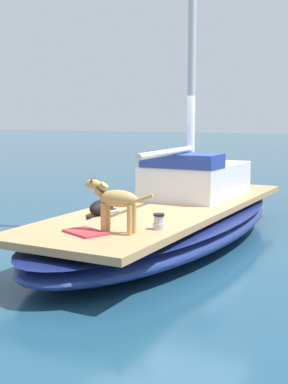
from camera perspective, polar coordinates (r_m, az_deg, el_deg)
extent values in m
plane|color=navy|center=(9.09, 2.66, -5.50)|extent=(120.00, 120.00, 0.00)
ellipsoid|color=navy|center=(9.03, 2.67, -3.78)|extent=(2.90, 7.33, 0.56)
ellipsoid|color=navy|center=(9.00, 2.68, -2.66)|extent=(2.92, 7.37, 0.08)
cube|color=tan|center=(8.97, 2.69, -1.71)|extent=(2.42, 6.73, 0.10)
cylinder|color=silver|center=(8.65, 2.54, 4.27)|extent=(0.10, 2.20, 0.10)
cube|color=silver|center=(10.00, 5.65, 1.30)|extent=(1.52, 2.28, 0.60)
cube|color=navy|center=(9.24, 4.11, 3.38)|extent=(1.37, 0.77, 0.24)
ellipsoid|color=black|center=(8.12, -4.65, -1.62)|extent=(0.31, 0.62, 0.22)
ellipsoid|color=black|center=(8.46, -3.62, -1.29)|extent=(0.15, 0.21, 0.13)
cone|color=black|center=(8.46, -3.91, -0.91)|extent=(0.05, 0.05, 0.05)
cone|color=black|center=(8.43, -3.35, -0.94)|extent=(0.05, 0.05, 0.05)
cylinder|color=black|center=(8.35, -4.43, -1.91)|extent=(0.07, 0.18, 0.06)
cylinder|color=black|center=(8.30, -3.67, -1.96)|extent=(0.07, 0.18, 0.06)
cylinder|color=black|center=(7.79, -5.82, -2.65)|extent=(0.06, 0.18, 0.04)
ellipsoid|color=tan|center=(6.74, -2.76, -0.71)|extent=(0.53, 0.25, 0.22)
cylinder|color=tan|center=(6.80, -4.38, -2.83)|extent=(0.07, 0.07, 0.38)
cylinder|color=tan|center=(6.92, -3.90, -2.64)|extent=(0.07, 0.07, 0.38)
cylinder|color=tan|center=(6.65, -1.55, -3.06)|extent=(0.07, 0.07, 0.38)
cylinder|color=tan|center=(6.77, -1.11, -2.86)|extent=(0.07, 0.07, 0.38)
cylinder|color=tan|center=(6.82, -4.56, 0.32)|extent=(0.19, 0.12, 0.19)
ellipsoid|color=tan|center=(6.87, -5.46, 0.84)|extent=(0.23, 0.14, 0.13)
cone|color=#45331C|center=(6.82, -5.64, 1.29)|extent=(0.05, 0.05, 0.06)
cone|color=#45331C|center=(6.90, -5.30, 1.37)|extent=(0.05, 0.05, 0.06)
torus|color=black|center=(6.82, -4.56, 0.32)|extent=(0.12, 0.14, 0.10)
cylinder|color=tan|center=(6.59, 0.08, -0.63)|extent=(0.22, 0.06, 0.12)
cylinder|color=#B7B7BC|center=(7.03, 1.60, -3.69)|extent=(0.16, 0.16, 0.08)
cylinder|color=#B7B7BC|center=(7.02, 1.60, -2.97)|extent=(0.13, 0.13, 0.10)
cylinder|color=black|center=(7.00, 1.60, -2.45)|extent=(0.15, 0.15, 0.03)
torus|color=beige|center=(8.36, -3.74, -1.94)|extent=(0.32, 0.32, 0.04)
cube|color=#C6333D|center=(6.83, -6.28, -4.30)|extent=(0.66, 0.57, 0.03)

